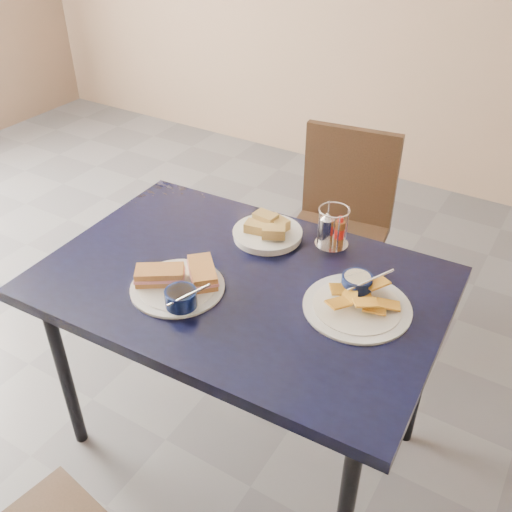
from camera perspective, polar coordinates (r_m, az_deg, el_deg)
The scene contains 7 objects.
ground at distance 2.27m, azimuth -9.04°, elevation -17.69°, with size 6.00×6.00×0.00m, color #56565B.
dining_table at distance 1.76m, azimuth -1.52°, elevation -4.01°, with size 1.23×0.84×0.75m.
chair_far at distance 2.54m, azimuth 8.72°, elevation 3.93°, with size 0.46×0.45×0.87m.
sandwich_plate at distance 1.67m, azimuth -7.61°, elevation -2.67°, with size 0.30×0.28×0.12m.
plantain_plate at distance 1.64m, azimuth 10.11°, elevation -4.24°, with size 0.31×0.31×0.12m.
bread_basket at distance 1.89m, azimuth 1.18°, elevation 2.48°, with size 0.23×0.23×0.07m.
condiment_caddy at distance 1.86m, azimuth 7.55°, elevation 2.66°, with size 0.11×0.11×0.14m.
Camera 1 is at (0.99, -0.98, 1.79)m, focal length 40.00 mm.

